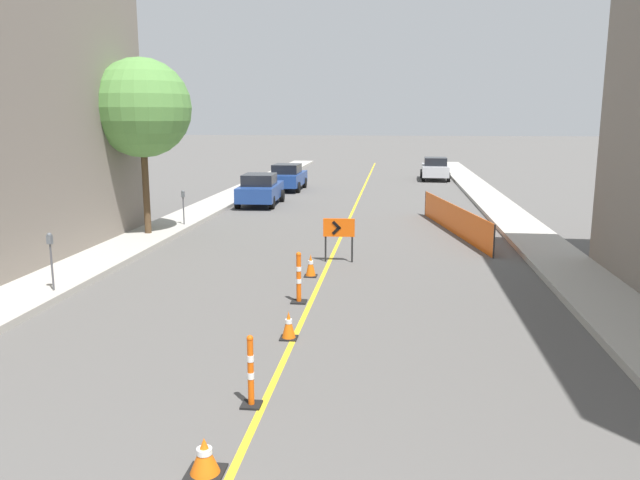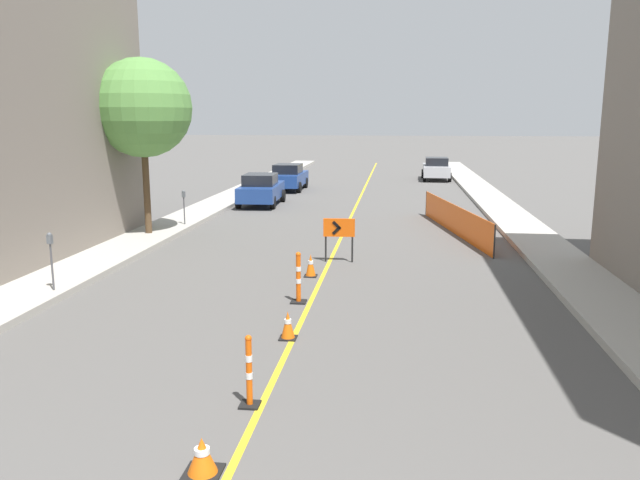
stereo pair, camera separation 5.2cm
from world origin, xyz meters
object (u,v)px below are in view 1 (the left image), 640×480
at_px(arrow_barricade_primary, 339,230).
at_px(traffic_cone_nearest, 205,457).
at_px(parked_car_curb_mid, 287,177).
at_px(street_tree_left_near, 142,108).
at_px(traffic_cone_second, 289,325).
at_px(delineator_post_front, 251,376).
at_px(parked_car_curb_near, 260,189).
at_px(parked_car_curb_far, 435,169).
at_px(parking_meter_near_curb, 51,250).
at_px(traffic_cone_third, 311,265).
at_px(parking_meter_far_curb, 183,200).
at_px(delineator_post_rear, 299,281).

bearing_deg(arrow_barricade_primary, traffic_cone_nearest, -95.45).
distance_m(traffic_cone_nearest, parked_car_curb_mid, 30.81).
bearing_deg(street_tree_left_near, parked_car_curb_mid, 80.92).
xyz_separation_m(traffic_cone_second, delineator_post_front, (-0.07, -3.01, 0.21)).
bearing_deg(parked_car_curb_near, traffic_cone_nearest, -81.98).
height_order(arrow_barricade_primary, parked_car_curb_near, parked_car_curb_near).
height_order(parked_car_curb_near, parked_car_curb_far, same).
xyz_separation_m(arrow_barricade_primary, parked_car_curb_near, (-5.07, 12.07, -0.18)).
bearing_deg(traffic_cone_second, parked_car_curb_far, 81.66).
relative_size(traffic_cone_nearest, parked_car_curb_far, 0.11).
bearing_deg(parking_meter_near_curb, parked_car_curb_mid, 85.58).
bearing_deg(parked_car_curb_far, traffic_cone_second, -96.92).
height_order(delineator_post_front, arrow_barricade_primary, arrow_barricade_primary).
bearing_deg(traffic_cone_third, parked_car_curb_far, 79.74).
distance_m(arrow_barricade_primary, parking_meter_near_curb, 8.12).
bearing_deg(parking_meter_far_curb, parked_car_curb_near, 77.36).
distance_m(traffic_cone_nearest, traffic_cone_second, 4.92).
distance_m(parking_meter_near_curb, street_tree_left_near, 8.52).
relative_size(traffic_cone_second, arrow_barricade_primary, 0.42).
height_order(traffic_cone_nearest, parked_car_curb_mid, parked_car_curb_mid).
xyz_separation_m(delineator_post_rear, parked_car_curb_mid, (-4.27, 23.11, 0.26)).
bearing_deg(delineator_post_rear, parking_meter_far_curb, 122.86).
height_order(arrow_barricade_primary, parking_meter_near_curb, parking_meter_near_curb).
distance_m(traffic_cone_second, arrow_barricade_primary, 6.91).
distance_m(traffic_cone_third, delineator_post_rear, 2.52).
height_order(delineator_post_rear, parking_meter_far_curb, parking_meter_far_curb).
bearing_deg(traffic_cone_nearest, parking_meter_far_curb, 109.75).
xyz_separation_m(traffic_cone_nearest, delineator_post_front, (0.15, 1.91, 0.25)).
bearing_deg(arrow_barricade_primary, street_tree_left_near, 154.77).
distance_m(traffic_cone_third, parking_meter_near_curb, 6.70).
bearing_deg(traffic_cone_nearest, delineator_post_rear, 89.67).
height_order(delineator_post_rear, arrow_barricade_primary, arrow_barricade_primary).
relative_size(parked_car_curb_far, parking_meter_far_curb, 3.18).
bearing_deg(parking_meter_near_curb, street_tree_left_near, 95.13).
height_order(delineator_post_front, parked_car_curb_mid, parked_car_curb_mid).
height_order(traffic_cone_nearest, parking_meter_near_curb, parking_meter_near_curb).
distance_m(delineator_post_front, parked_car_curb_mid, 28.94).
bearing_deg(parked_car_curb_mid, delineator_post_front, -80.55).
bearing_deg(street_tree_left_near, parking_meter_far_curb, 70.48).
bearing_deg(parking_meter_near_curb, parked_car_curb_far, 70.21).
xyz_separation_m(parked_car_curb_far, parking_meter_far_curb, (-11.11, -21.18, 0.34)).
height_order(parked_car_curb_mid, parked_car_curb_far, same).
distance_m(traffic_cone_nearest, parked_car_curb_near, 24.27).
relative_size(delineator_post_rear, parking_meter_far_curb, 0.91).
bearing_deg(parking_meter_far_curb, traffic_cone_third, -48.88).
height_order(traffic_cone_third, street_tree_left_near, street_tree_left_near).
distance_m(traffic_cone_nearest, arrow_barricade_primary, 11.82).
distance_m(delineator_post_rear, parked_car_curb_mid, 23.51).
bearing_deg(traffic_cone_second, parked_car_curb_mid, 99.86).
relative_size(delineator_post_front, parked_car_curb_far, 0.26).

